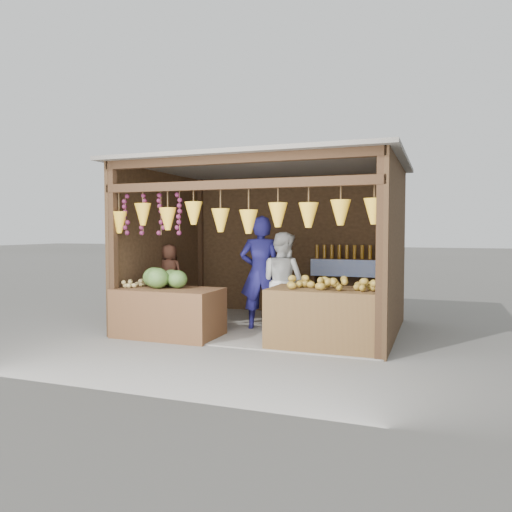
{
  "coord_description": "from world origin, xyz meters",
  "views": [
    {
      "loc": [
        2.61,
        -7.63,
        1.59
      ],
      "look_at": [
        -0.17,
        -0.1,
        1.17
      ],
      "focal_mm": 35.0,
      "sensor_mm": 36.0,
      "label": 1
    }
  ],
  "objects_px": {
    "man_standing": "(261,273)",
    "woman_standing": "(283,282)",
    "counter_right": "(327,318)",
    "counter_left": "(169,313)",
    "vendor_seated": "(169,273)"
  },
  "relations": [
    {
      "from": "counter_left",
      "to": "counter_right",
      "type": "relative_size",
      "value": 0.99
    },
    {
      "from": "man_standing",
      "to": "vendor_seated",
      "type": "distance_m",
      "value": 1.82
    },
    {
      "from": "man_standing",
      "to": "woman_standing",
      "type": "distance_m",
      "value": 0.38
    },
    {
      "from": "counter_right",
      "to": "vendor_seated",
      "type": "distance_m",
      "value": 3.29
    },
    {
      "from": "man_standing",
      "to": "vendor_seated",
      "type": "bearing_deg",
      "value": -24.07
    },
    {
      "from": "counter_right",
      "to": "woman_standing",
      "type": "relative_size",
      "value": 0.99
    },
    {
      "from": "counter_left",
      "to": "counter_right",
      "type": "height_order",
      "value": "counter_right"
    },
    {
      "from": "counter_left",
      "to": "vendor_seated",
      "type": "height_order",
      "value": "vendor_seated"
    },
    {
      "from": "woman_standing",
      "to": "vendor_seated",
      "type": "bearing_deg",
      "value": 15.82
    },
    {
      "from": "counter_left",
      "to": "woman_standing",
      "type": "bearing_deg",
      "value": 34.41
    },
    {
      "from": "counter_left",
      "to": "woman_standing",
      "type": "xyz_separation_m",
      "value": [
        1.47,
        1.01,
        0.42
      ]
    },
    {
      "from": "woman_standing",
      "to": "vendor_seated",
      "type": "xyz_separation_m",
      "value": [
        -2.16,
        0.21,
        0.05
      ]
    },
    {
      "from": "counter_left",
      "to": "vendor_seated",
      "type": "distance_m",
      "value": 1.48
    },
    {
      "from": "counter_left",
      "to": "man_standing",
      "type": "relative_size",
      "value": 0.85
    },
    {
      "from": "counter_right",
      "to": "man_standing",
      "type": "bearing_deg",
      "value": 145.42
    }
  ]
}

